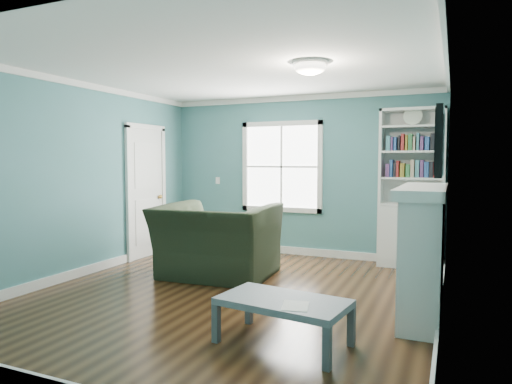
% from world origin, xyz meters
% --- Properties ---
extents(floor, '(5.00, 5.00, 0.00)m').
position_xyz_m(floor, '(0.00, 0.00, 0.00)').
color(floor, black).
rests_on(floor, ground).
extents(room_walls, '(5.00, 5.00, 5.00)m').
position_xyz_m(room_walls, '(0.00, 0.00, 1.58)').
color(room_walls, '#3F7B79').
rests_on(room_walls, ground).
extents(trim, '(4.50, 5.00, 2.60)m').
position_xyz_m(trim, '(0.00, 0.00, 1.24)').
color(trim, white).
rests_on(trim, ground).
extents(window, '(1.40, 0.06, 1.50)m').
position_xyz_m(window, '(-0.30, 2.49, 1.45)').
color(window, white).
rests_on(window, room_walls).
extents(bookshelf, '(0.90, 0.35, 2.31)m').
position_xyz_m(bookshelf, '(1.77, 2.30, 0.92)').
color(bookshelf, silver).
rests_on(bookshelf, ground).
extents(fireplace, '(0.44, 1.58, 1.30)m').
position_xyz_m(fireplace, '(2.08, 0.20, 0.64)').
color(fireplace, black).
rests_on(fireplace, ground).
extents(tv, '(0.06, 1.10, 0.65)m').
position_xyz_m(tv, '(2.20, 0.20, 1.72)').
color(tv, black).
rests_on(tv, fireplace).
extents(door, '(0.12, 0.98, 2.17)m').
position_xyz_m(door, '(-2.22, 1.40, 1.07)').
color(door, silver).
rests_on(door, ground).
extents(ceiling_fixture, '(0.38, 0.38, 0.15)m').
position_xyz_m(ceiling_fixture, '(0.90, 0.10, 2.55)').
color(ceiling_fixture, white).
rests_on(ceiling_fixture, room_walls).
extents(light_switch, '(0.08, 0.01, 0.12)m').
position_xyz_m(light_switch, '(-1.50, 2.48, 1.20)').
color(light_switch, white).
rests_on(light_switch, room_walls).
extents(recliner, '(1.54, 1.05, 1.29)m').
position_xyz_m(recliner, '(-0.56, 0.70, 0.65)').
color(recliner, black).
rests_on(recliner, ground).
extents(coffee_table, '(1.14, 0.73, 0.39)m').
position_xyz_m(coffee_table, '(1.03, -1.07, 0.34)').
color(coffee_table, '#444C52').
rests_on(coffee_table, ground).
extents(paper_sheet, '(0.26, 0.30, 0.00)m').
position_xyz_m(paper_sheet, '(1.19, -1.21, 0.39)').
color(paper_sheet, white).
rests_on(paper_sheet, coffee_table).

